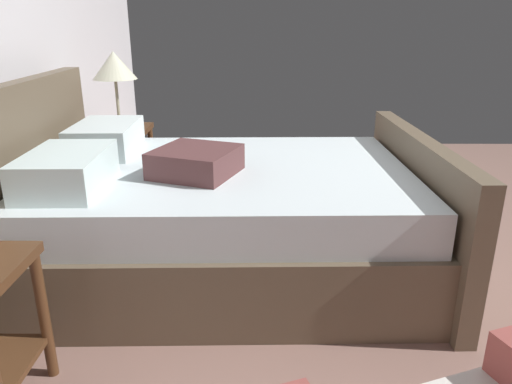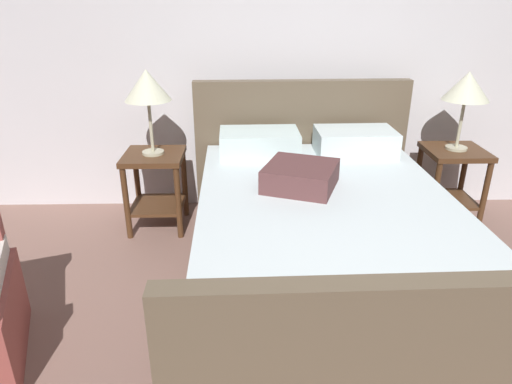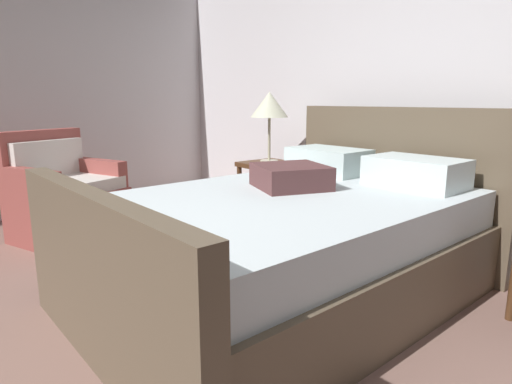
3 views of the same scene
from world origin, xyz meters
name	(u,v)px [view 1 (image 1 of 3)]	position (x,y,z in m)	size (l,w,h in m)	color
ground_plane	(463,262)	(0.00, 0.00, -0.01)	(6.03, 5.48, 0.02)	#856358
bed	(219,212)	(-0.06, 1.50, 0.34)	(1.71, 2.32, 1.10)	brown
nightstand_right	(122,152)	(1.09, 2.37, 0.40)	(0.44, 0.44, 0.60)	#4B2D19
table_lamp_right	(114,67)	(1.09, 2.37, 1.07)	(0.33, 0.33, 0.58)	#B7B293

